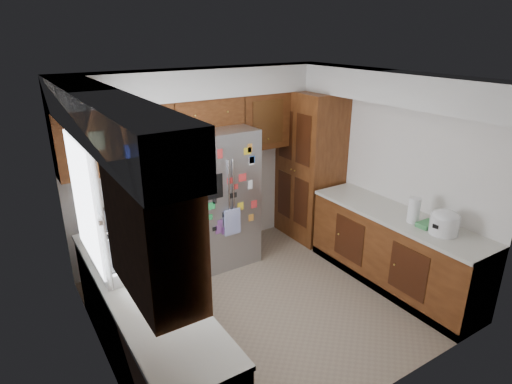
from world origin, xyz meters
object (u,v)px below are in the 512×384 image
rice_cooker (445,222)px  paper_towel (414,210)px  fridge (217,197)px  pantry (310,166)px

rice_cooker → paper_towel: (-0.04, 0.36, 0.01)m
rice_cooker → paper_towel: paper_towel is taller
fridge → rice_cooker: 2.72m
pantry → fridge: pantry is taller
fridge → paper_towel: (1.46, -1.90, 0.16)m
rice_cooker → paper_towel: bearing=95.9°
fridge → pantry: bearing=-2.1°
paper_towel → rice_cooker: bearing=-84.1°
fridge → paper_towel: size_ratio=6.22×
fridge → rice_cooker: fridge is taller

